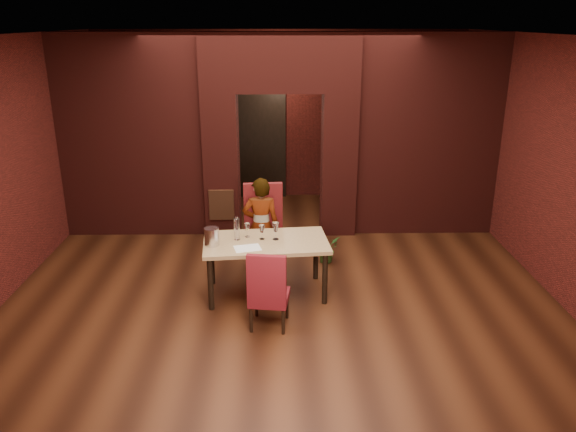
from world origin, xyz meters
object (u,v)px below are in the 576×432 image
(dining_table, at_px, (266,267))
(wine_glass_a, at_px, (247,230))
(water_bottle, at_px, (237,228))
(wine_glass_c, at_px, (276,231))
(person_seated, at_px, (261,226))
(chair_far, at_px, (264,229))
(wine_glass_b, at_px, (262,232))
(potted_plant, at_px, (326,249))
(chair_near, at_px, (269,288))
(wine_bucket, at_px, (212,237))

(dining_table, height_order, wine_glass_a, wine_glass_a)
(water_bottle, bearing_deg, wine_glass_c, -0.36)
(person_seated, bearing_deg, wine_glass_c, 108.95)
(chair_far, distance_m, water_bottle, 0.82)
(wine_glass_b, relative_size, potted_plant, 0.49)
(person_seated, xyz_separation_m, wine_glass_a, (-0.16, -0.50, 0.13))
(dining_table, relative_size, chair_near, 1.63)
(chair_far, relative_size, potted_plant, 3.09)
(chair_far, xyz_separation_m, person_seated, (-0.04, -0.10, 0.09))
(wine_glass_c, height_order, water_bottle, water_bottle)
(chair_near, relative_size, wine_glass_c, 4.26)
(wine_glass_c, bearing_deg, chair_far, 103.44)
(chair_far, height_order, chair_near, chair_far)
(wine_glass_c, bearing_deg, chair_near, -94.83)
(water_bottle, height_order, potted_plant, water_bottle)
(wine_glass_c, bearing_deg, water_bottle, 179.64)
(water_bottle, relative_size, potted_plant, 0.78)
(chair_near, xyz_separation_m, wine_glass_a, (-0.29, 0.95, 0.34))
(chair_far, height_order, water_bottle, chair_far)
(wine_glass_c, bearing_deg, potted_plant, 51.96)
(wine_glass_a, xyz_separation_m, wine_glass_c, (0.36, -0.10, 0.02))
(chair_far, bearing_deg, wine_glass_a, -111.91)
(wine_glass_c, bearing_deg, dining_table, -160.42)
(chair_near, relative_size, potted_plant, 2.46)
(wine_glass_a, bearing_deg, chair_far, 71.99)
(wine_glass_b, bearing_deg, water_bottle, -178.31)
(wine_glass_c, relative_size, wine_bucket, 1.01)
(chair_near, bearing_deg, wine_glass_a, -65.53)
(chair_far, distance_m, chair_near, 1.56)
(wine_glass_b, relative_size, wine_glass_c, 0.84)
(chair_far, xyz_separation_m, wine_glass_b, (-0.01, -0.69, 0.22))
(wine_bucket, bearing_deg, person_seated, 53.12)
(person_seated, height_order, water_bottle, person_seated)
(chair_far, relative_size, wine_glass_c, 5.35)
(dining_table, distance_m, wine_glass_a, 0.54)
(wine_glass_b, relative_size, water_bottle, 0.62)
(chair_near, relative_size, wine_glass_a, 5.23)
(chair_near, relative_size, water_bottle, 3.16)
(wine_glass_a, distance_m, potted_plant, 1.52)
(chair_far, xyz_separation_m, chair_near, (0.09, -1.56, -0.12))
(dining_table, height_order, wine_glass_c, wine_glass_c)
(person_seated, xyz_separation_m, wine_glass_c, (0.20, -0.60, 0.16))
(wine_glass_c, bearing_deg, person_seated, 108.82)
(chair_near, bearing_deg, chair_far, -78.95)
(chair_near, distance_m, wine_glass_a, 1.06)
(wine_bucket, bearing_deg, wine_glass_a, 32.96)
(dining_table, distance_m, chair_far, 0.78)
(wine_glass_b, bearing_deg, chair_near, -83.29)
(dining_table, bearing_deg, wine_glass_a, 143.71)
(wine_glass_b, bearing_deg, person_seated, 92.92)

